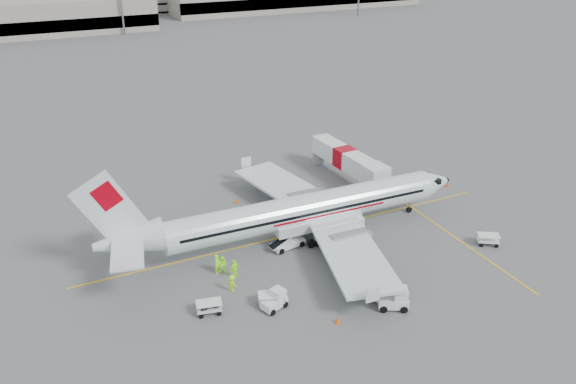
# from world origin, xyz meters

# --- Properties ---
(ground) EXTENTS (360.00, 360.00, 0.00)m
(ground) POSITION_xyz_m (0.00, 0.00, 0.00)
(ground) COLOR #56595B
(stripe_lead) EXTENTS (44.00, 0.20, 0.01)m
(stripe_lead) POSITION_xyz_m (0.00, 0.00, 0.01)
(stripe_lead) COLOR yellow
(stripe_lead) RESTS_ON ground
(stripe_cross) EXTENTS (0.20, 20.00, 0.01)m
(stripe_cross) POSITION_xyz_m (14.00, -8.00, 0.01)
(stripe_cross) COLOR yellow
(stripe_cross) RESTS_ON ground
(treeline) EXTENTS (300.00, 3.00, 6.00)m
(treeline) POSITION_xyz_m (0.00, 175.00, 3.00)
(treeline) COLOR black
(treeline) RESTS_ON ground
(aircraft) EXTENTS (37.59, 29.80, 10.18)m
(aircraft) POSITION_xyz_m (0.56, -0.79, 5.09)
(aircraft) COLOR white
(aircraft) RESTS_ON ground
(jet_bridge) EXTENTS (3.93, 15.24, 3.96)m
(jet_bridge) POSITION_xyz_m (11.06, 9.48, 1.98)
(jet_bridge) COLOR white
(jet_bridge) RESTS_ON ground
(belt_loader) EXTENTS (4.57, 2.28, 2.37)m
(belt_loader) POSITION_xyz_m (-1.88, -2.00, 1.18)
(belt_loader) COLOR white
(belt_loader) RESTS_ON ground
(tug_fore) EXTENTS (2.54, 1.68, 1.84)m
(tug_fore) POSITION_xyz_m (5.05, -2.33, 0.92)
(tug_fore) COLOR white
(tug_fore) RESTS_ON ground
(tug_mid) EXTENTS (2.77, 2.32, 1.86)m
(tug_mid) POSITION_xyz_m (1.85, -14.10, 0.93)
(tug_mid) COLOR white
(tug_mid) RESTS_ON ground
(tug_aft) EXTENTS (2.37, 1.83, 1.61)m
(tug_aft) POSITION_xyz_m (-6.94, -10.03, 0.81)
(tug_aft) COLOR white
(tug_aft) RESTS_ON ground
(cart_loaded_a) EXTENTS (2.39, 1.80, 1.11)m
(cart_loaded_a) POSITION_xyz_m (-6.97, -9.55, 0.55)
(cart_loaded_a) COLOR white
(cart_loaded_a) RESTS_ON ground
(cart_loaded_b) EXTENTS (2.25, 1.60, 1.07)m
(cart_loaded_b) POSITION_xyz_m (-11.91, -8.39, 0.53)
(cart_loaded_b) COLOR white
(cart_loaded_b) RESTS_ON ground
(cart_empty_a) EXTENTS (2.56, 2.07, 1.16)m
(cart_empty_a) POSITION_xyz_m (1.70, -12.93, 0.58)
(cart_empty_a) COLOR white
(cart_empty_a) RESTS_ON ground
(cart_empty_b) EXTENTS (2.39, 2.10, 1.08)m
(cart_empty_b) POSITION_xyz_m (15.94, -9.84, 0.54)
(cart_empty_b) COLOR white
(cart_empty_b) RESTS_ON ground
(cone_nose) EXTENTS (0.40, 0.40, 0.66)m
(cone_nose) POSITION_xyz_m (21.06, 2.32, 0.33)
(cone_nose) COLOR #FA5D07
(cone_nose) RESTS_ON ground
(cone_port) EXTENTS (0.41, 0.41, 0.66)m
(cone_port) POSITION_xyz_m (-3.05, 8.93, 0.33)
(cone_port) COLOR #FA5D07
(cone_port) RESTS_ON ground
(cone_stbd) EXTENTS (0.38, 0.38, 0.62)m
(cone_stbd) POSITION_xyz_m (-3.19, -13.86, 0.31)
(cone_stbd) COLOR #FA5D07
(cone_stbd) RESTS_ON ground
(crew_a) EXTENTS (0.82, 0.79, 1.89)m
(crew_a) POSITION_xyz_m (-9.44, -3.24, 0.94)
(crew_a) COLOR #9CFF12
(crew_a) RESTS_ON ground
(crew_b) EXTENTS (1.00, 0.91, 1.68)m
(crew_b) POSITION_xyz_m (-8.96, -3.43, 0.84)
(crew_b) COLOR #9CFF12
(crew_b) RESTS_ON ground
(crew_c) EXTENTS (1.04, 1.21, 1.63)m
(crew_c) POSITION_xyz_m (-9.22, -6.42, 0.81)
(crew_c) COLOR #9CFF12
(crew_c) RESTS_ON ground
(crew_d) EXTENTS (1.16, 0.84, 1.82)m
(crew_d) POSITION_xyz_m (-8.29, -4.57, 0.91)
(crew_d) COLOR #9CFF12
(crew_d) RESTS_ON ground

